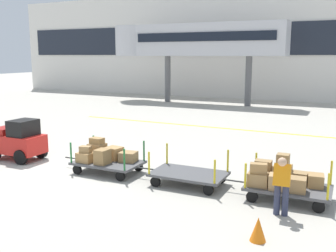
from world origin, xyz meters
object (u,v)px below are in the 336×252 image
object	(u,v)px
baggage_handler	(282,183)
safety_cone_near	(258,229)
baggage_cart_tail	(283,180)
baggage_cart_lead	(106,157)
baggage_cart_middle	(188,174)
baggage_tug	(18,140)

from	to	relation	value
baggage_handler	safety_cone_near	size ratio (longest dim) A/B	2.84
safety_cone_near	baggage_cart_tail	bearing A→B (deg)	89.21
baggage_cart_tail	baggage_handler	bearing A→B (deg)	-82.63
baggage_cart_lead	baggage_handler	bearing A→B (deg)	-11.34
baggage_cart_lead	baggage_handler	world-z (taller)	baggage_handler
baggage_cart_lead	safety_cone_near	bearing A→B (deg)	-25.40
baggage_cart_lead	baggage_cart_middle	distance (m)	3.13
baggage_tug	baggage_cart_tail	size ratio (longest dim) A/B	0.70
baggage_cart_lead	baggage_handler	distance (m)	6.28
baggage_tug	safety_cone_near	distance (m)	10.36
baggage_cart_tail	safety_cone_near	world-z (taller)	baggage_cart_tail
baggage_cart_lead	baggage_cart_tail	bearing A→B (deg)	0.17
baggage_tug	baggage_handler	world-z (taller)	baggage_tug
baggage_cart_tail	baggage_cart_lead	bearing A→B (deg)	-179.83
baggage_cart_lead	baggage_cart_middle	xyz separation A→B (m)	(3.13, -0.03, -0.20)
baggage_cart_middle	safety_cone_near	distance (m)	3.97
baggage_cart_middle	baggage_handler	xyz separation A→B (m)	(3.02, -1.20, 0.52)
baggage_tug	baggage_cart_lead	size ratio (longest dim) A/B	0.70
baggage_tug	safety_cone_near	xyz separation A→B (m)	(9.98, -2.74, -0.48)
baggage_cart_lead	baggage_handler	xyz separation A→B (m)	(6.15, -1.23, 0.32)
baggage_tug	baggage_cart_middle	world-z (taller)	baggage_tug
baggage_cart_tail	safety_cone_near	xyz separation A→B (m)	(-0.04, -2.84, -0.28)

